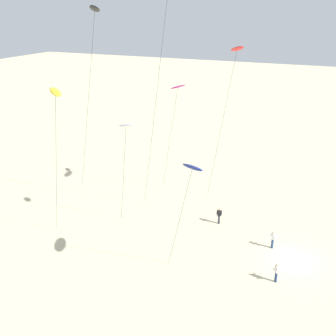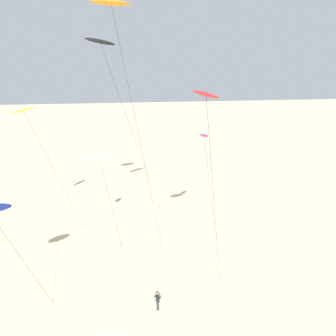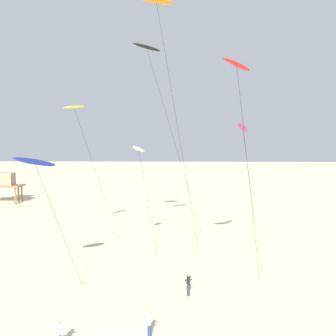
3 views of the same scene
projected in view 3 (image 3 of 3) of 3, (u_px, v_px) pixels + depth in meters
name	position (u px, v px, depth m)	size (l,w,h in m)	color
kite_navy	(35.00, 162.00, 26.36)	(3.76, 4.23, 10.69)	navy
kite_magenta	(243.00, 129.00, 33.42)	(3.14, 4.05, 13.01)	#D8339E
kite_white	(139.00, 150.00, 34.98)	(2.23, 2.95, 10.96)	white
kite_black	(147.00, 49.00, 37.00)	(7.50, 8.34, 20.95)	black
kite_red	(237.00, 67.00, 26.37)	(3.99, 4.36, 17.38)	red
kite_orange	(157.00, 3.00, 30.33)	(5.49, 6.01, 22.97)	orange
kite_yellow	(74.00, 109.00, 37.06)	(4.64, 5.52, 14.87)	yellow
kite_flyer_nearest	(188.00, 284.00, 27.99)	(0.58, 0.61, 1.67)	#33333D
kite_flyer_middle	(149.00, 324.00, 22.23)	(0.52, 0.55, 1.67)	navy
kite_flyer_furthest	(59.00, 334.00, 21.11)	(0.73, 0.73, 1.67)	navy
stilt_house	(3.00, 182.00, 63.88)	(6.27, 3.26, 5.17)	#846647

